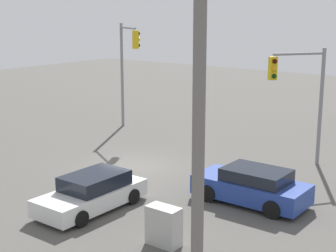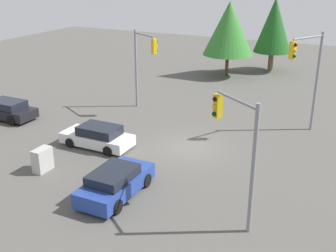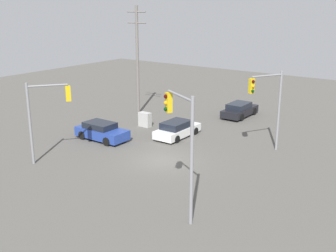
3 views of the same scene
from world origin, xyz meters
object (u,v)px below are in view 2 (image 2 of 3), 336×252
at_px(traffic_signal_main, 143,58).
at_px(sedan_dark, 6,110).
at_px(electrical_cabinet, 42,160).
at_px(traffic_signal_aux, 308,68).
at_px(traffic_signal_cross, 237,138).
at_px(sedan_white, 98,136).
at_px(sedan_blue, 115,183).

bearing_deg(traffic_signal_main, sedan_dark, -113.40).
bearing_deg(electrical_cabinet, sedan_dark, -123.15).
distance_m(sedan_dark, traffic_signal_aux, 21.01).
bearing_deg(sedan_dark, traffic_signal_cross, -105.41).
height_order(traffic_signal_cross, traffic_signal_aux, traffic_signal_aux).
distance_m(sedan_white, traffic_signal_main, 8.15).
distance_m(traffic_signal_main, traffic_signal_aux, 11.64).
relative_size(traffic_signal_main, traffic_signal_aux, 0.91).
bearing_deg(sedan_white, sedan_blue, -137.16).
bearing_deg(sedan_dark, sedan_blue, -113.84).
xyz_separation_m(sedan_white, sedan_dark, (-1.25, -8.84, 0.02)).
height_order(traffic_signal_aux, electrical_cabinet, traffic_signal_aux).
xyz_separation_m(sedan_white, traffic_signal_cross, (3.91, 9.85, 3.18)).
bearing_deg(traffic_signal_main, sedan_white, -54.22).
xyz_separation_m(sedan_blue, traffic_signal_main, (-11.87, -5.03, 3.34)).
height_order(sedan_blue, electrical_cabinet, sedan_blue).
bearing_deg(traffic_signal_aux, traffic_signal_cross, 25.39).
height_order(sedan_dark, electrical_cabinet, sedan_dark).
relative_size(sedan_white, sedan_blue, 1.00).
height_order(sedan_blue, traffic_signal_aux, traffic_signal_aux).
distance_m(traffic_signal_aux, electrical_cabinet, 16.92).
height_order(traffic_signal_main, traffic_signal_aux, traffic_signal_aux).
bearing_deg(sedan_white, traffic_signal_main, 6.61).
bearing_deg(sedan_blue, sedan_dark, 156.16).
bearing_deg(traffic_signal_aux, sedan_white, -24.29).
xyz_separation_m(traffic_signal_main, traffic_signal_cross, (11.27, 10.70, -0.21)).
xyz_separation_m(sedan_blue, electrical_cabinet, (-0.48, -4.96, -0.05)).
bearing_deg(traffic_signal_cross, traffic_signal_main, -10.06).
relative_size(sedan_white, traffic_signal_main, 0.74).
bearing_deg(sedan_dark, sedan_white, -98.03).
relative_size(traffic_signal_cross, electrical_cabinet, 4.38).
distance_m(sedan_white, sedan_dark, 8.93).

